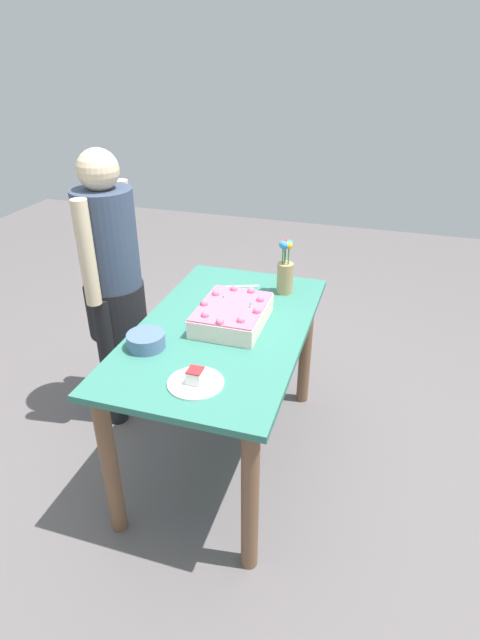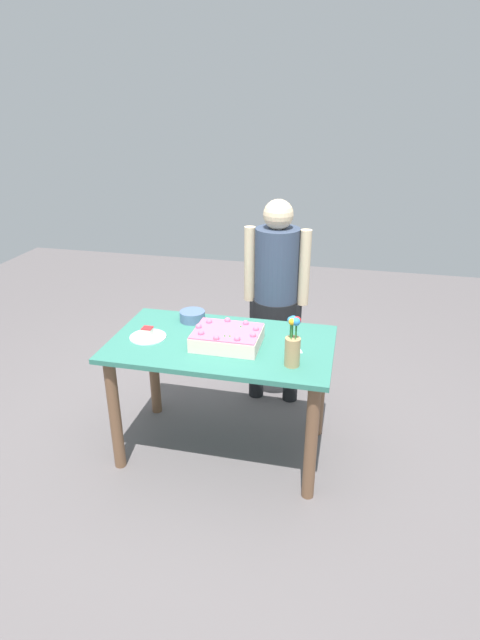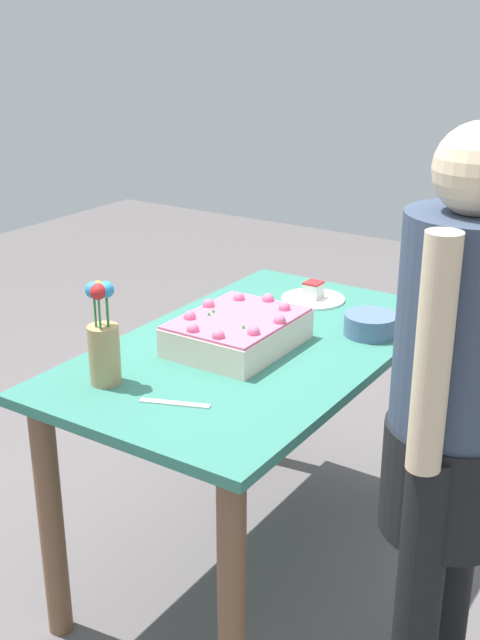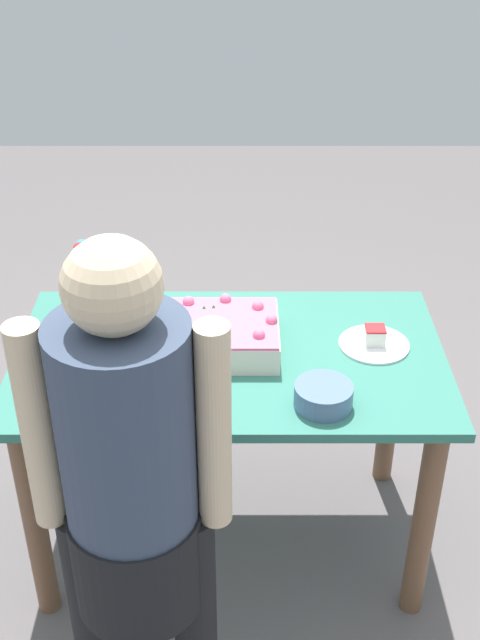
# 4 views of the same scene
# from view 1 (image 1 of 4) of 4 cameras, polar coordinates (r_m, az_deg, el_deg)

# --- Properties ---
(ground_plane) EXTENTS (8.00, 8.00, 0.00)m
(ground_plane) POSITION_cam_1_polar(r_m,az_deg,el_deg) (2.75, -1.74, -14.93)
(ground_plane) COLOR #5F595A
(dining_table) EXTENTS (1.31, 0.76, 0.77)m
(dining_table) POSITION_cam_1_polar(r_m,az_deg,el_deg) (2.35, -1.97, -3.80)
(dining_table) COLOR #327464
(dining_table) RESTS_ON ground_plane
(sheet_cake) EXTENTS (0.38, 0.30, 0.12)m
(sheet_cake) POSITION_cam_1_polar(r_m,az_deg,el_deg) (2.28, -0.90, 0.67)
(sheet_cake) COLOR #FFDAC8
(sheet_cake) RESTS_ON dining_table
(serving_plate_with_slice) EXTENTS (0.22, 0.22, 0.07)m
(serving_plate_with_slice) POSITION_cam_1_polar(r_m,az_deg,el_deg) (1.91, -5.10, -6.90)
(serving_plate_with_slice) COLOR white
(serving_plate_with_slice) RESTS_ON dining_table
(cake_knife) EXTENTS (0.08, 0.18, 0.00)m
(cake_knife) POSITION_cam_1_polar(r_m,az_deg,el_deg) (2.66, 0.24, 3.87)
(cake_knife) COLOR silver
(cake_knife) RESTS_ON dining_table
(flower_vase) EXTENTS (0.08, 0.08, 0.28)m
(flower_vase) POSITION_cam_1_polar(r_m,az_deg,el_deg) (2.56, 5.20, 5.67)
(flower_vase) COLOR tan
(flower_vase) RESTS_ON dining_table
(fruit_bowl) EXTENTS (0.16, 0.16, 0.07)m
(fruit_bowl) POSITION_cam_1_polar(r_m,az_deg,el_deg) (2.15, -10.69, -2.32)
(fruit_bowl) COLOR slate
(fruit_bowl) RESTS_ON dining_table
(person_standing) EXTENTS (0.45, 0.31, 1.49)m
(person_standing) POSITION_cam_1_polar(r_m,az_deg,el_deg) (2.69, -14.41, 5.01)
(person_standing) COLOR black
(person_standing) RESTS_ON ground_plane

